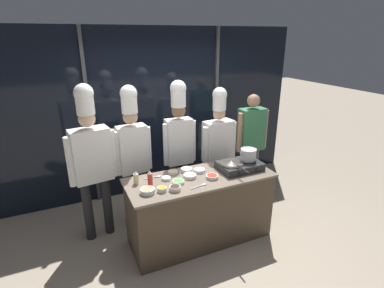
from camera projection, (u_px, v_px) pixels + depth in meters
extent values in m
plane|color=gray|center=(200.00, 238.00, 4.02)|extent=(24.00, 24.00, 0.00)
cube|color=black|center=(157.00, 113.00, 4.95)|extent=(5.07, 0.04, 2.70)
cube|color=#47474C|center=(90.00, 121.00, 4.49)|extent=(0.05, 0.05, 2.70)
cube|color=#47474C|center=(216.00, 107.00, 5.33)|extent=(0.05, 0.05, 2.70)
cube|color=#4C3D2D|center=(200.00, 209.00, 3.87)|extent=(1.79, 0.68, 0.88)
cube|color=#756656|center=(200.00, 178.00, 3.71)|extent=(1.85, 0.71, 0.03)
cube|color=#28282B|center=(239.00, 166.00, 3.90)|extent=(0.55, 0.38, 0.10)
cylinder|color=black|center=(231.00, 164.00, 3.83)|extent=(0.22, 0.22, 0.01)
cylinder|color=black|center=(240.00, 174.00, 3.68)|extent=(0.03, 0.01, 0.03)
cylinder|color=black|center=(248.00, 160.00, 3.93)|extent=(0.22, 0.22, 0.01)
cylinder|color=black|center=(257.00, 170.00, 3.78)|extent=(0.03, 0.01, 0.03)
cylinder|color=#38332D|center=(231.00, 163.00, 3.83)|extent=(0.30, 0.30, 0.01)
cone|color=#38332D|center=(231.00, 162.00, 3.83)|extent=(0.32, 0.32, 0.04)
cylinder|color=black|center=(243.00, 169.00, 3.60)|extent=(0.02, 0.24, 0.02)
cylinder|color=#B7BABF|center=(248.00, 155.00, 3.91)|extent=(0.20, 0.20, 0.15)
torus|color=#B7BABF|center=(249.00, 149.00, 3.88)|extent=(0.21, 0.21, 0.01)
torus|color=#B7BABF|center=(241.00, 153.00, 3.84)|extent=(0.01, 0.05, 0.05)
torus|color=#B7BABF|center=(256.00, 150.00, 3.93)|extent=(0.01, 0.05, 0.05)
cylinder|color=beige|center=(136.00, 179.00, 3.51)|extent=(0.06, 0.06, 0.12)
cone|color=white|center=(136.00, 173.00, 3.49)|extent=(0.05, 0.05, 0.04)
cylinder|color=red|center=(150.00, 180.00, 3.47)|extent=(0.06, 0.06, 0.15)
cone|color=white|center=(150.00, 172.00, 3.44)|extent=(0.05, 0.05, 0.04)
cylinder|color=white|center=(178.00, 182.00, 3.54)|extent=(0.14, 0.14, 0.03)
torus|color=white|center=(178.00, 181.00, 3.53)|extent=(0.14, 0.14, 0.01)
cylinder|color=#4C9E47|center=(178.00, 181.00, 3.54)|extent=(0.12, 0.12, 0.02)
cylinder|color=white|center=(173.00, 172.00, 3.80)|extent=(0.12, 0.12, 0.03)
torus|color=white|center=(173.00, 171.00, 3.79)|extent=(0.12, 0.12, 0.01)
cylinder|color=#E0C689|center=(173.00, 172.00, 3.79)|extent=(0.10, 0.10, 0.02)
cylinder|color=white|center=(190.00, 176.00, 3.68)|extent=(0.16, 0.16, 0.04)
torus|color=white|center=(190.00, 175.00, 3.67)|extent=(0.16, 0.16, 0.01)
cylinder|color=silver|center=(190.00, 175.00, 3.68)|extent=(0.13, 0.13, 0.02)
cylinder|color=white|center=(162.00, 189.00, 3.36)|extent=(0.11, 0.11, 0.05)
torus|color=white|center=(162.00, 188.00, 3.35)|extent=(0.11, 0.11, 0.01)
cylinder|color=orange|center=(162.00, 188.00, 3.35)|extent=(0.09, 0.09, 0.03)
cylinder|color=white|center=(199.00, 170.00, 3.84)|extent=(0.15, 0.15, 0.04)
torus|color=white|center=(199.00, 169.00, 3.83)|extent=(0.15, 0.15, 0.01)
cylinder|color=silver|center=(199.00, 170.00, 3.83)|extent=(0.12, 0.12, 0.02)
cylinder|color=white|center=(175.00, 188.00, 3.38)|extent=(0.13, 0.13, 0.05)
torus|color=white|center=(175.00, 186.00, 3.37)|extent=(0.14, 0.14, 0.01)
cylinder|color=#382319|center=(175.00, 187.00, 3.37)|extent=(0.11, 0.11, 0.03)
cylinder|color=white|center=(166.00, 178.00, 3.63)|extent=(0.11, 0.11, 0.03)
torus|color=white|center=(166.00, 177.00, 3.62)|extent=(0.11, 0.11, 0.01)
cylinder|color=white|center=(166.00, 178.00, 3.63)|extent=(0.09, 0.09, 0.02)
cylinder|color=white|center=(187.00, 170.00, 3.84)|extent=(0.15, 0.15, 0.04)
torus|color=white|center=(187.00, 169.00, 3.83)|extent=(0.15, 0.15, 0.01)
cylinder|color=silver|center=(187.00, 169.00, 3.84)|extent=(0.12, 0.12, 0.02)
cylinder|color=white|center=(147.00, 191.00, 3.32)|extent=(0.16, 0.16, 0.05)
torus|color=white|center=(147.00, 189.00, 3.31)|extent=(0.17, 0.17, 0.01)
cylinder|color=#9E896B|center=(147.00, 190.00, 3.31)|extent=(0.14, 0.14, 0.03)
cylinder|color=white|center=(212.00, 177.00, 3.66)|extent=(0.15, 0.15, 0.04)
torus|color=white|center=(212.00, 175.00, 3.66)|extent=(0.15, 0.15, 0.01)
cylinder|color=#B22D1E|center=(212.00, 176.00, 3.66)|extent=(0.12, 0.12, 0.02)
cube|color=#B2B5BA|center=(150.00, 178.00, 3.66)|extent=(0.15, 0.02, 0.01)
ellipsoid|color=#B2B5BA|center=(159.00, 176.00, 3.70)|extent=(0.07, 0.05, 0.02)
cube|color=#B2B5BA|center=(196.00, 187.00, 3.45)|extent=(0.15, 0.04, 0.01)
ellipsoid|color=#B2B5BA|center=(204.00, 184.00, 3.50)|extent=(0.08, 0.06, 0.02)
cylinder|color=#232326|center=(107.00, 205.00, 4.01)|extent=(0.12, 0.12, 0.83)
cylinder|color=#232326|center=(88.00, 211.00, 3.88)|extent=(0.12, 0.12, 0.83)
cube|color=white|center=(91.00, 155.00, 3.68)|extent=(0.49, 0.30, 0.67)
cylinder|color=white|center=(113.00, 153.00, 3.79)|extent=(0.09, 0.09, 0.62)
cylinder|color=white|center=(70.00, 162.00, 3.53)|extent=(0.09, 0.09, 0.62)
sphere|color=beige|center=(87.00, 119.00, 3.52)|extent=(0.20, 0.20, 0.20)
cylinder|color=white|center=(85.00, 104.00, 3.46)|extent=(0.21, 0.21, 0.25)
sphere|color=white|center=(84.00, 93.00, 3.42)|extent=(0.23, 0.23, 0.23)
cylinder|color=#4C4C51|center=(143.00, 195.00, 4.29)|extent=(0.10, 0.10, 0.80)
cylinder|color=#4C4C51|center=(129.00, 199.00, 4.19)|extent=(0.10, 0.10, 0.80)
cube|color=white|center=(133.00, 149.00, 3.99)|extent=(0.40, 0.23, 0.65)
cylinder|color=white|center=(148.00, 148.00, 4.07)|extent=(0.08, 0.08, 0.60)
cylinder|color=white|center=(118.00, 154.00, 3.87)|extent=(0.08, 0.08, 0.60)
sphere|color=tan|center=(130.00, 117.00, 3.84)|extent=(0.19, 0.19, 0.19)
cylinder|color=white|center=(129.00, 103.00, 3.77)|extent=(0.20, 0.20, 0.25)
sphere|color=white|center=(128.00, 94.00, 3.73)|extent=(0.22, 0.22, 0.22)
cylinder|color=#4C4C51|center=(186.00, 186.00, 4.54)|extent=(0.10, 0.10, 0.81)
cylinder|color=#4C4C51|center=(173.00, 189.00, 4.46)|extent=(0.10, 0.10, 0.81)
cube|color=white|center=(179.00, 141.00, 4.25)|extent=(0.37, 0.19, 0.66)
cylinder|color=white|center=(193.00, 141.00, 4.30)|extent=(0.07, 0.07, 0.60)
cylinder|color=white|center=(166.00, 145.00, 4.14)|extent=(0.07, 0.07, 0.60)
sphere|color=brown|center=(178.00, 111.00, 4.09)|extent=(0.19, 0.19, 0.19)
cylinder|color=white|center=(178.00, 98.00, 4.03)|extent=(0.20, 0.20, 0.25)
sphere|color=white|center=(178.00, 88.00, 3.99)|extent=(0.22, 0.22, 0.22)
cylinder|color=#4C4C51|center=(223.00, 181.00, 4.75)|extent=(0.11, 0.11, 0.76)
cylinder|color=#4C4C51|center=(210.00, 184.00, 4.63)|extent=(0.11, 0.11, 0.76)
cube|color=white|center=(218.00, 141.00, 4.45)|extent=(0.46, 0.27, 0.62)
cylinder|color=white|center=(233.00, 140.00, 4.55)|extent=(0.09, 0.09, 0.57)
cylinder|color=white|center=(206.00, 146.00, 4.31)|extent=(0.09, 0.09, 0.57)
sphere|color=tan|center=(219.00, 113.00, 4.31)|extent=(0.18, 0.18, 0.18)
cylinder|color=white|center=(219.00, 102.00, 4.25)|extent=(0.19, 0.19, 0.22)
sphere|color=white|center=(220.00, 95.00, 4.21)|extent=(0.21, 0.21, 0.21)
cylinder|color=#4C4C51|center=(254.00, 171.00, 5.01)|extent=(0.11, 0.11, 0.83)
cylinder|color=#4C4C51|center=(243.00, 174.00, 4.93)|extent=(0.11, 0.11, 0.83)
cube|color=#33754C|center=(252.00, 129.00, 4.71)|extent=(0.42, 0.22, 0.67)
cylinder|color=#A87A5B|center=(265.00, 129.00, 4.77)|extent=(0.08, 0.08, 0.62)
cylinder|color=#A87A5B|center=(240.00, 133.00, 4.60)|extent=(0.08, 0.08, 0.62)
sphere|color=#A87A5B|center=(254.00, 101.00, 4.55)|extent=(0.20, 0.20, 0.20)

